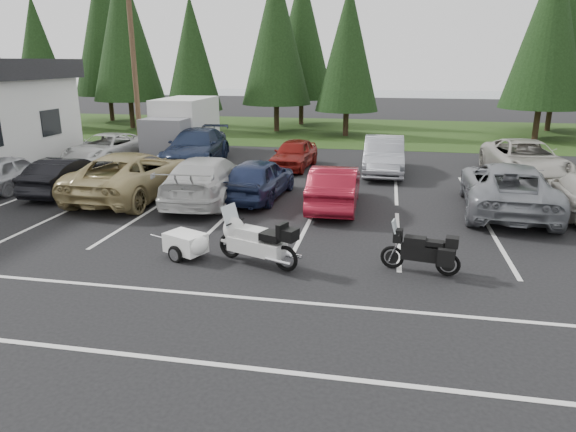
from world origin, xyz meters
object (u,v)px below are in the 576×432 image
(car_near_0, at_px, (10,172))
(car_far_0, at_px, (106,148))
(car_far_2, at_px, (294,154))
(touring_motorcycle, at_px, (257,237))
(car_near_1, at_px, (67,175))
(car_near_2, at_px, (133,175))
(cargo_trailer, at_px, (186,245))
(car_far_4, at_px, (525,159))
(car_near_3, at_px, (208,179))
(utility_pole, at_px, (134,63))
(adventure_motorcycle, at_px, (421,247))
(car_far_1, at_px, (196,147))
(car_far_3, at_px, (384,155))
(box_truck, at_px, (179,128))
(car_near_4, at_px, (259,178))
(car_near_6, at_px, (507,187))
(car_near_5, at_px, (335,187))

(car_near_0, height_order, car_far_0, car_far_0)
(car_far_2, height_order, touring_motorcycle, touring_motorcycle)
(car_near_1, distance_m, touring_motorcycle, 10.38)
(car_near_0, bearing_deg, car_near_1, 179.56)
(car_near_2, bearing_deg, cargo_trailer, 129.12)
(touring_motorcycle, bearing_deg, car_far_4, 74.51)
(car_near_3, bearing_deg, car_near_2, -4.00)
(utility_pole, xyz_separation_m, adventure_motorcycle, (13.65, -13.37, -4.08))
(utility_pole, bearing_deg, car_far_1, -25.07)
(car_near_2, xyz_separation_m, car_far_0, (-4.46, 5.96, -0.14))
(car_near_0, relative_size, car_far_4, 0.71)
(car_far_3, height_order, touring_motorcycle, car_far_3)
(car_near_3, xyz_separation_m, touring_motorcycle, (3.17, -5.47, -0.09))
(box_truck, xyz_separation_m, car_far_3, (10.65, -2.63, -0.65))
(car_near_4, height_order, car_far_4, car_far_4)
(car_near_6, bearing_deg, utility_pole, -19.64)
(touring_motorcycle, bearing_deg, box_truck, 140.21)
(car_near_2, distance_m, car_near_3, 2.87)
(car_far_3, bearing_deg, car_near_1, -153.73)
(box_truck, distance_m, car_near_4, 10.17)
(adventure_motorcycle, bearing_deg, car_far_0, 152.46)
(car_far_3, xyz_separation_m, cargo_trailer, (-4.77, -11.39, -0.47))
(box_truck, xyz_separation_m, car_near_4, (6.28, -7.97, -0.70))
(car_near_1, relative_size, car_far_4, 0.73)
(car_far_4, distance_m, cargo_trailer, 15.80)
(car_near_6, bearing_deg, car_far_2, -30.40)
(car_near_4, bearing_deg, car_far_2, -87.96)
(car_near_1, xyz_separation_m, car_near_6, (15.70, 0.50, 0.14))
(cargo_trailer, bearing_deg, car_near_1, 165.13)
(utility_pole, bearing_deg, cargo_trailer, -59.77)
(car_far_4, xyz_separation_m, touring_motorcycle, (-8.80, -11.72, -0.08))
(car_far_3, height_order, cargo_trailer, car_far_3)
(car_near_4, relative_size, car_near_6, 0.75)
(car_near_6, relative_size, car_far_2, 1.49)
(car_near_5, bearing_deg, car_far_2, -69.18)
(car_near_1, relative_size, car_near_5, 0.94)
(car_near_0, xyz_separation_m, car_near_1, (2.50, -0.08, -0.01))
(car_far_2, bearing_deg, car_near_3, -101.70)
(car_near_6, xyz_separation_m, car_far_4, (1.85, 5.64, -0.03))
(car_near_1, height_order, touring_motorcycle, touring_motorcycle)
(car_near_3, height_order, car_far_2, car_near_3)
(car_near_1, height_order, car_far_4, car_far_4)
(car_near_6, bearing_deg, car_far_1, -19.41)
(car_near_6, xyz_separation_m, adventure_motorcycle, (-3.07, -5.83, -0.19))
(car_far_4, height_order, touring_motorcycle, car_far_4)
(car_near_2, relative_size, car_far_3, 1.24)
(car_near_0, height_order, car_near_3, car_near_3)
(car_near_1, xyz_separation_m, car_far_2, (7.53, 6.22, -0.01))
(car_near_3, height_order, adventure_motorcycle, car_near_3)
(car_near_0, distance_m, touring_motorcycle, 12.59)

